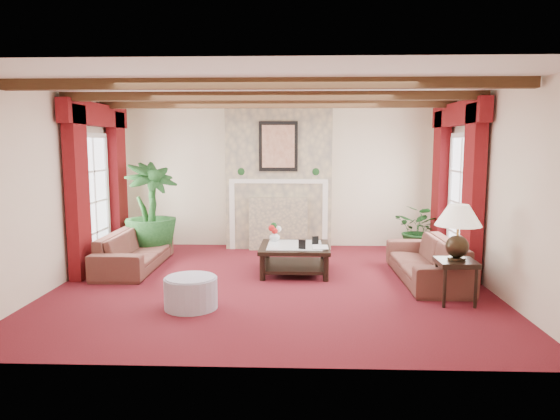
{
  "coord_description": "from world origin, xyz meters",
  "views": [
    {
      "loc": [
        0.37,
        -6.97,
        1.97
      ],
      "look_at": [
        0.1,
        0.4,
        1.01
      ],
      "focal_mm": 32.0,
      "sensor_mm": 36.0,
      "label": 1
    }
  ],
  "objects_px": {
    "sofa_right": "(427,253)",
    "side_table": "(455,282)",
    "coffee_table": "(295,259)",
    "sofa_left": "(134,244)",
    "potted_palm": "(151,230)",
    "ottoman": "(191,293)"
  },
  "relations": [
    {
      "from": "sofa_right",
      "to": "side_table",
      "type": "bearing_deg",
      "value": 3.93
    },
    {
      "from": "coffee_table",
      "to": "side_table",
      "type": "xyz_separation_m",
      "value": [
        2.02,
        -1.42,
        0.06
      ]
    },
    {
      "from": "sofa_left",
      "to": "coffee_table",
      "type": "bearing_deg",
      "value": -95.59
    },
    {
      "from": "sofa_left",
      "to": "side_table",
      "type": "relative_size",
      "value": 3.63
    },
    {
      "from": "sofa_right",
      "to": "side_table",
      "type": "height_order",
      "value": "sofa_right"
    },
    {
      "from": "side_table",
      "to": "sofa_left",
      "type": "bearing_deg",
      "value": 160.27
    },
    {
      "from": "coffee_table",
      "to": "potted_palm",
      "type": "bearing_deg",
      "value": 157.5
    },
    {
      "from": "coffee_table",
      "to": "ottoman",
      "type": "bearing_deg",
      "value": -125.11
    },
    {
      "from": "coffee_table",
      "to": "sofa_right",
      "type": "bearing_deg",
      "value": -9.43
    },
    {
      "from": "ottoman",
      "to": "coffee_table",
      "type": "bearing_deg",
      "value": 54.26
    },
    {
      "from": "side_table",
      "to": "potted_palm",
      "type": "bearing_deg",
      "value": 151.23
    },
    {
      "from": "sofa_left",
      "to": "coffee_table",
      "type": "height_order",
      "value": "sofa_left"
    },
    {
      "from": "sofa_left",
      "to": "side_table",
      "type": "bearing_deg",
      "value": -110.27
    },
    {
      "from": "potted_palm",
      "to": "side_table",
      "type": "distance_m",
      "value": 5.24
    },
    {
      "from": "coffee_table",
      "to": "side_table",
      "type": "height_order",
      "value": "side_table"
    },
    {
      "from": "sofa_left",
      "to": "side_table",
      "type": "height_order",
      "value": "sofa_left"
    },
    {
      "from": "potted_palm",
      "to": "ottoman",
      "type": "distance_m",
      "value": 3.13
    },
    {
      "from": "coffee_table",
      "to": "side_table",
      "type": "bearing_deg",
      "value": -34.5
    },
    {
      "from": "sofa_right",
      "to": "potted_palm",
      "type": "xyz_separation_m",
      "value": [
        -4.5,
        1.44,
        0.07
      ]
    },
    {
      "from": "side_table",
      "to": "ottoman",
      "type": "height_order",
      "value": "side_table"
    },
    {
      "from": "ottoman",
      "to": "sofa_left",
      "type": "bearing_deg",
      "value": 124.22
    },
    {
      "from": "sofa_right",
      "to": "coffee_table",
      "type": "bearing_deg",
      "value": -100.6
    }
  ]
}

